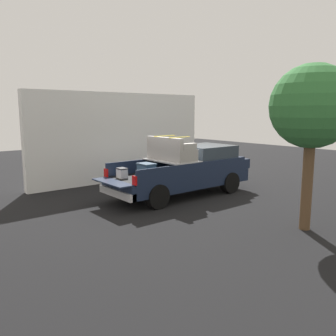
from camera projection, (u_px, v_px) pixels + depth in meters
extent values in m
plane|color=black|center=(180.00, 195.00, 12.95)|extent=(40.00, 40.00, 0.00)
cube|color=#162138|center=(181.00, 179.00, 12.85)|extent=(5.50, 1.92, 0.47)
cube|color=black|center=(155.00, 176.00, 12.07)|extent=(2.80, 1.80, 0.04)
cube|color=#162138|center=(139.00, 166.00, 12.74)|extent=(2.80, 0.06, 0.50)
cube|color=#162138|center=(172.00, 173.00, 11.32)|extent=(2.80, 0.06, 0.50)
cube|color=#162138|center=(184.00, 166.00, 12.88)|extent=(0.06, 1.80, 0.50)
cube|color=#162138|center=(113.00, 182.00, 11.03)|extent=(0.55, 1.80, 0.04)
cube|color=#B2B2B7|center=(172.00, 160.00, 12.47)|extent=(1.25, 1.92, 0.04)
cube|color=#162138|center=(206.00, 163.00, 13.61)|extent=(2.30, 1.92, 0.50)
cube|color=#2D3842|center=(205.00, 151.00, 13.47)|extent=(1.94, 1.76, 0.46)
cube|color=#162138|center=(229.00, 161.00, 14.46)|extent=(0.40, 1.82, 0.38)
cube|color=#B2B2B7|center=(117.00, 193.00, 11.18)|extent=(0.24, 1.92, 0.24)
cube|color=red|center=(106.00, 173.00, 11.83)|extent=(0.06, 0.20, 0.28)
cube|color=red|center=(134.00, 181.00, 10.48)|extent=(0.06, 0.20, 0.28)
cylinder|color=black|center=(198.00, 176.00, 14.65)|extent=(0.80, 0.30, 0.80)
cylinder|color=black|center=(230.00, 183.00, 13.30)|extent=(0.80, 0.30, 0.80)
cylinder|color=black|center=(128.00, 187.00, 12.48)|extent=(0.80, 0.30, 0.80)
cylinder|color=black|center=(157.00, 196.00, 11.12)|extent=(0.80, 0.30, 0.80)
cube|color=#335170|center=(147.00, 172.00, 11.32)|extent=(0.40, 0.55, 0.49)
cube|color=#23394E|center=(146.00, 164.00, 11.27)|extent=(0.44, 0.59, 0.05)
ellipsoid|color=black|center=(142.00, 170.00, 11.82)|extent=(0.20, 0.30, 0.46)
ellipsoid|color=black|center=(139.00, 172.00, 11.77)|extent=(0.09, 0.21, 0.20)
cube|color=white|center=(122.00, 174.00, 11.63)|extent=(0.26, 0.34, 0.30)
cube|color=#262628|center=(122.00, 169.00, 11.61)|extent=(0.28, 0.36, 0.04)
cube|color=#9E9993|center=(172.00, 154.00, 12.43)|extent=(0.84, 1.87, 0.42)
cube|color=#9E9993|center=(164.00, 143.00, 12.15)|extent=(0.16, 1.87, 0.40)
cube|color=#9E9993|center=(159.00, 143.00, 13.05)|extent=(0.60, 0.20, 0.22)
cube|color=#9E9993|center=(189.00, 147.00, 11.77)|extent=(0.60, 0.20, 0.22)
cube|color=yellow|center=(164.00, 136.00, 12.65)|extent=(0.94, 0.03, 0.02)
cube|color=yellow|center=(180.00, 137.00, 12.01)|extent=(0.94, 0.03, 0.02)
cube|color=white|center=(122.00, 137.00, 15.61)|extent=(8.64, 0.36, 3.93)
cylinder|color=brown|center=(307.00, 181.00, 9.03)|extent=(0.28, 0.28, 2.59)
sphere|color=#317136|center=(312.00, 106.00, 8.72)|extent=(2.14, 2.14, 2.14)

